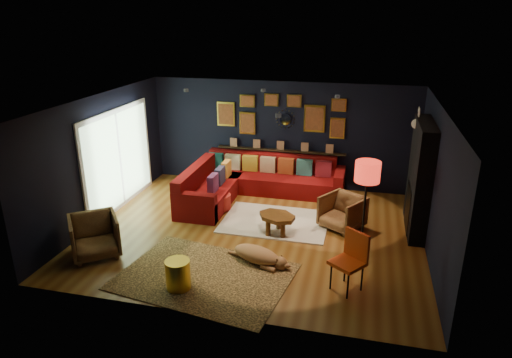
% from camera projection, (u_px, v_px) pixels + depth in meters
% --- Properties ---
extents(floor, '(6.50, 6.50, 0.00)m').
position_uv_depth(floor, '(254.00, 232.00, 9.13)').
color(floor, brown).
rests_on(floor, ground).
extents(room_walls, '(6.50, 6.50, 6.50)m').
position_uv_depth(room_walls, '(254.00, 156.00, 8.58)').
color(room_walls, black).
rests_on(room_walls, ground).
extents(sectional, '(3.41, 2.69, 0.86)m').
position_uv_depth(sectional, '(248.00, 183.00, 10.80)').
color(sectional, '#700807').
rests_on(sectional, ground).
extents(ledge, '(3.20, 0.12, 0.04)m').
position_uv_depth(ledge, '(280.00, 150.00, 11.25)').
color(ledge, black).
rests_on(ledge, room_walls).
extents(gallery_wall, '(3.15, 0.04, 1.02)m').
position_uv_depth(gallery_wall, '(281.00, 115.00, 10.98)').
color(gallery_wall, gold).
rests_on(gallery_wall, room_walls).
extents(sunburst_mirror, '(0.47, 0.16, 0.47)m').
position_uv_depth(sunburst_mirror, '(285.00, 119.00, 11.00)').
color(sunburst_mirror, silver).
rests_on(sunburst_mirror, room_walls).
extents(fireplace, '(0.31, 1.60, 2.20)m').
position_uv_depth(fireplace, '(419.00, 181.00, 8.91)').
color(fireplace, black).
rests_on(fireplace, ground).
extents(deer_head, '(0.50, 0.28, 0.45)m').
position_uv_depth(deer_head, '(425.00, 124.00, 9.00)').
color(deer_head, white).
rests_on(deer_head, fireplace).
extents(sliding_door, '(0.06, 2.80, 2.20)m').
position_uv_depth(sliding_door, '(119.00, 159.00, 10.01)').
color(sliding_door, white).
rests_on(sliding_door, ground).
extents(ceiling_spots, '(3.30, 2.50, 0.06)m').
position_uv_depth(ceiling_spots, '(264.00, 97.00, 8.97)').
color(ceiling_spots, black).
rests_on(ceiling_spots, room_walls).
extents(shag_rug, '(2.19, 1.60, 0.03)m').
position_uv_depth(shag_rug, '(275.00, 222.00, 9.53)').
color(shag_rug, beige).
rests_on(shag_rug, ground).
extents(leopard_rug, '(3.02, 2.37, 0.02)m').
position_uv_depth(leopard_rug, '(205.00, 276.00, 7.58)').
color(leopard_rug, tan).
rests_on(leopard_rug, ground).
extents(coffee_table, '(0.96, 0.86, 0.39)m').
position_uv_depth(coffee_table, '(277.00, 219.00, 8.90)').
color(coffee_table, '#5D3814').
rests_on(coffee_table, shag_rug).
extents(pouf, '(0.50, 0.50, 0.32)m').
position_uv_depth(pouf, '(220.00, 202.00, 10.08)').
color(pouf, '#A5211B').
rests_on(pouf, shag_rug).
extents(armchair_left, '(1.10, 1.09, 0.83)m').
position_uv_depth(armchair_left, '(94.00, 234.00, 8.11)').
color(armchair_left, '#AB713C').
rests_on(armchair_left, ground).
extents(armchair_right, '(1.00, 0.98, 0.76)m').
position_uv_depth(armchair_right, '(342.00, 211.00, 9.16)').
color(armchair_right, '#AB713C').
rests_on(armchair_right, ground).
extents(gold_stool, '(0.39, 0.39, 0.49)m').
position_uv_depth(gold_stool, '(178.00, 275.00, 7.18)').
color(gold_stool, gold).
rests_on(gold_stool, ground).
extents(orange_chair, '(0.64, 0.64, 0.96)m').
position_uv_depth(orange_chair, '(351.00, 256.00, 7.08)').
color(orange_chair, black).
rests_on(orange_chair, ground).
extents(floor_lamp, '(0.46, 0.46, 1.65)m').
position_uv_depth(floor_lamp, '(367.00, 175.00, 8.14)').
color(floor_lamp, black).
rests_on(floor_lamp, ground).
extents(dog, '(1.36, 0.99, 0.39)m').
position_uv_depth(dog, '(257.00, 252.00, 7.94)').
color(dog, '#A17248').
rests_on(dog, leopard_rug).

